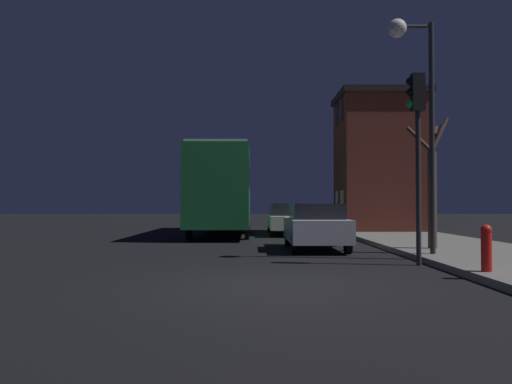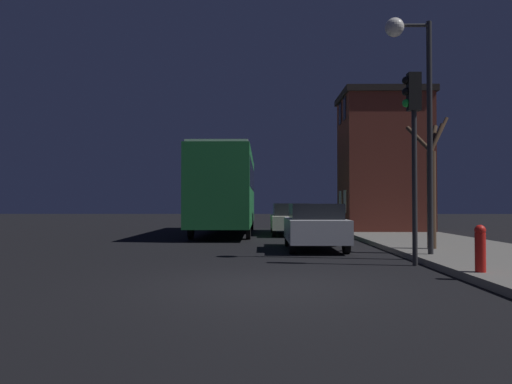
{
  "view_description": "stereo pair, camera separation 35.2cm",
  "coord_description": "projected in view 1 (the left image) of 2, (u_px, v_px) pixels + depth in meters",
  "views": [
    {
      "loc": [
        -0.43,
        -8.99,
        1.47
      ],
      "look_at": [
        -0.27,
        8.45,
        1.87
      ],
      "focal_mm": 35.0,
      "sensor_mm": 36.0,
      "label": 1
    },
    {
      "loc": [
        -0.08,
        -8.99,
        1.47
      ],
      "look_at": [
        -0.27,
        8.45,
        1.87
      ],
      "focal_mm": 35.0,
      "sensor_mm": 36.0,
      "label": 2
    }
  ],
  "objects": [
    {
      "name": "ground_plane",
      "position": [
        275.0,
        285.0,
        8.96
      ],
      "size": [
        120.0,
        120.0,
        0.0
      ],
      "primitive_type": "plane",
      "color": "black"
    },
    {
      "name": "brick_building",
      "position": [
        380.0,
        161.0,
        24.86
      ],
      "size": [
        4.26,
        3.91,
        6.81
      ],
      "color": "brown",
      "rests_on": "sidewalk"
    },
    {
      "name": "streetlamp",
      "position": [
        414.0,
        81.0,
        13.1
      ],
      "size": [
        1.22,
        0.5,
        6.18
      ],
      "color": "#28282B",
      "rests_on": "sidewalk"
    },
    {
      "name": "traffic_light",
      "position": [
        417.0,
        128.0,
        11.87
      ],
      "size": [
        0.43,
        0.24,
        4.56
      ],
      "color": "#28282B",
      "rests_on": "ground"
    },
    {
      "name": "bare_tree",
      "position": [
        432.0,
        184.0,
        14.72
      ],
      "size": [
        1.17,
        1.07,
        3.91
      ],
      "color": "#473323",
      "rests_on": "sidewalk"
    },
    {
      "name": "bus",
      "position": [
        223.0,
        186.0,
        23.97
      ],
      "size": [
        2.55,
        11.13,
        3.89
      ],
      "color": "#1E6B33",
      "rests_on": "ground"
    },
    {
      "name": "car_near_lane",
      "position": [
        316.0,
        226.0,
        15.81
      ],
      "size": [
        1.75,
        3.99,
        1.46
      ],
      "color": "#B7BABF",
      "rests_on": "ground"
    },
    {
      "name": "car_mid_lane",
      "position": [
        288.0,
        218.0,
        23.32
      ],
      "size": [
        1.78,
        4.75,
        1.46
      ],
      "color": "beige",
      "rests_on": "ground"
    },
    {
      "name": "fire_hydrant",
      "position": [
        486.0,
        247.0,
        9.63
      ],
      "size": [
        0.21,
        0.21,
        0.91
      ],
      "color": "red",
      "rests_on": "sidewalk"
    }
  ]
}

